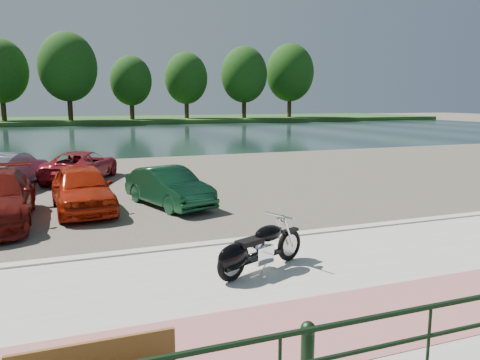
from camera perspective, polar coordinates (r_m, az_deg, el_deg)
The scene contains 15 objects.
ground at distance 9.69m, azimuth 5.38°, elevation -11.07°, with size 200.00×200.00×0.00m, color #595447.
promenade at distance 8.85m, azimuth 8.29°, elevation -12.85°, with size 60.00×6.00×0.10m, color #B0AEA5.
pink_path at distance 7.67m, azimuth 13.92°, elevation -16.28°, with size 60.00×2.00×0.01m, color #A95F66.
kerb at distance 11.40m, azimuth 0.96°, elevation -7.45°, with size 60.00×0.30×0.14m, color #B0AEA5.
parking_lot at distance 19.84m, azimuth -8.62°, elevation -0.33°, with size 60.00×18.00×0.04m, color #443F37.
river at distance 48.42m, azimuth -15.84°, elevation 5.23°, with size 120.00×40.00×0.00m, color #192D2A.
far_bank at distance 80.29m, azimuth -17.83°, elevation 6.96°, with size 120.00×24.00×0.60m, color #234C1B.
railing at distance 6.33m, azimuth 22.15°, elevation -15.70°, with size 24.04×0.05×0.90m.
bollards at distance 5.78m, azimuth 6.69°, elevation -20.30°, with size 10.68×0.18×0.81m.
far_trees at distance 74.51m, azimuth -14.44°, elevation 12.48°, with size 70.25×10.68×12.52m.
motorcycle at distance 9.16m, azimuth 1.73°, elevation -8.55°, with size 2.21×1.15×1.05m.
car_4 at distance 15.23m, azimuth -18.69°, elevation -0.96°, with size 1.68×4.18×1.43m, color #B3250B.
car_5 at distance 15.30m, azimuth -8.68°, elevation -0.84°, with size 1.32×3.80×1.25m, color #0F3921.
car_9 at distance 20.42m, azimuth -26.37°, elevation 1.11°, with size 1.49×4.28×1.41m, color slate.
car_10 at distance 21.09m, azimuth -18.78°, elevation 1.66°, with size 2.12×4.59×1.28m, color maroon.
Camera 1 is at (-4.00, -8.13, 3.42)m, focal length 35.00 mm.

